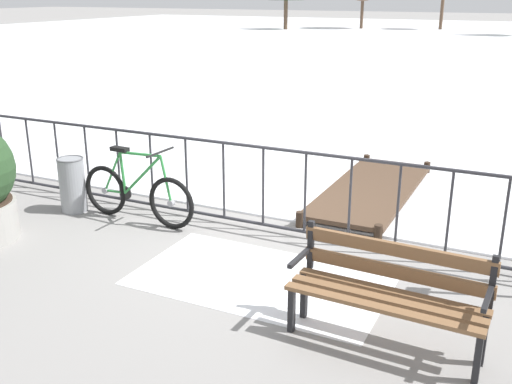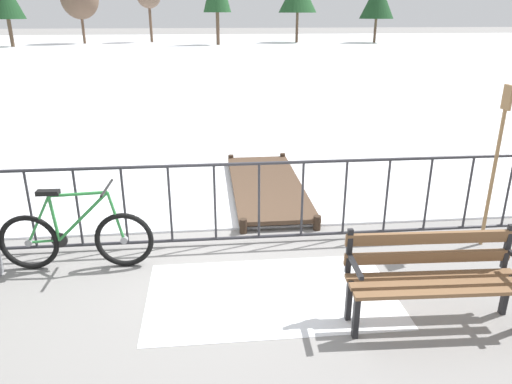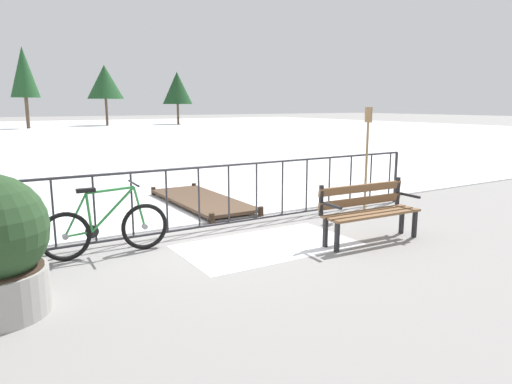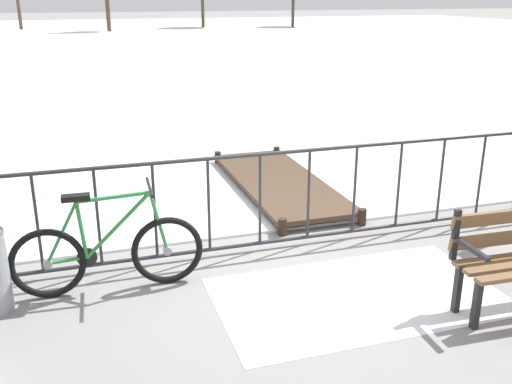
% 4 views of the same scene
% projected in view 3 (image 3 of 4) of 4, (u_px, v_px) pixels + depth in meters
% --- Properties ---
extents(ground_plane, '(160.00, 160.00, 0.00)m').
position_uv_depth(ground_plane, '(200.00, 232.00, 7.49)').
color(ground_plane, gray).
extents(frozen_pond, '(80.00, 56.00, 0.03)m').
position_uv_depth(frozen_pond, '(24.00, 135.00, 31.31)').
color(frozen_pond, white).
rests_on(frozen_pond, ground).
extents(snow_patch, '(2.55, 1.46, 0.01)m').
position_uv_depth(snow_patch, '(268.00, 245.00, 6.76)').
color(snow_patch, white).
rests_on(snow_patch, ground).
extents(railing_fence, '(9.06, 0.06, 1.07)m').
position_uv_depth(railing_fence, '(199.00, 198.00, 7.39)').
color(railing_fence, '#2D2D33').
rests_on(railing_fence, ground).
extents(bicycle_near_railing, '(1.71, 0.52, 0.97)m').
position_uv_depth(bicycle_near_railing, '(106.00, 229.00, 6.28)').
color(bicycle_near_railing, black).
rests_on(bicycle_near_railing, ground).
extents(park_bench, '(1.62, 0.54, 0.89)m').
position_uv_depth(park_bench, '(368.00, 207.00, 6.93)').
color(park_bench, brown).
rests_on(park_bench, ground).
extents(trash_bin, '(0.35, 0.35, 0.73)m').
position_uv_depth(trash_bin, '(26.00, 241.00, 5.71)').
color(trash_bin, gray).
rests_on(trash_bin, ground).
extents(oar_upright, '(0.04, 0.16, 1.98)m').
position_uv_depth(oar_upright, '(367.00, 153.00, 8.70)').
color(oar_upright, '#937047').
rests_on(oar_upright, ground).
extents(wooden_dock, '(1.10, 3.09, 0.20)m').
position_uv_depth(wooden_dock, '(201.00, 200.00, 9.41)').
color(wooden_dock, '#4C3828').
rests_on(wooden_dock, ground).
extents(tree_far_west, '(3.41, 3.41, 5.76)m').
position_uv_depth(tree_far_west, '(105.00, 82.00, 44.42)').
color(tree_far_west, brown).
rests_on(tree_far_west, ground).
extents(tree_east_mid, '(2.31, 2.31, 6.76)m').
position_uv_depth(tree_east_mid, '(24.00, 72.00, 38.40)').
color(tree_east_mid, brown).
rests_on(tree_east_mid, ground).
extents(tree_extra, '(3.00, 3.00, 5.28)m').
position_uv_depth(tree_extra, '(177.00, 88.00, 47.06)').
color(tree_extra, brown).
rests_on(tree_extra, ground).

